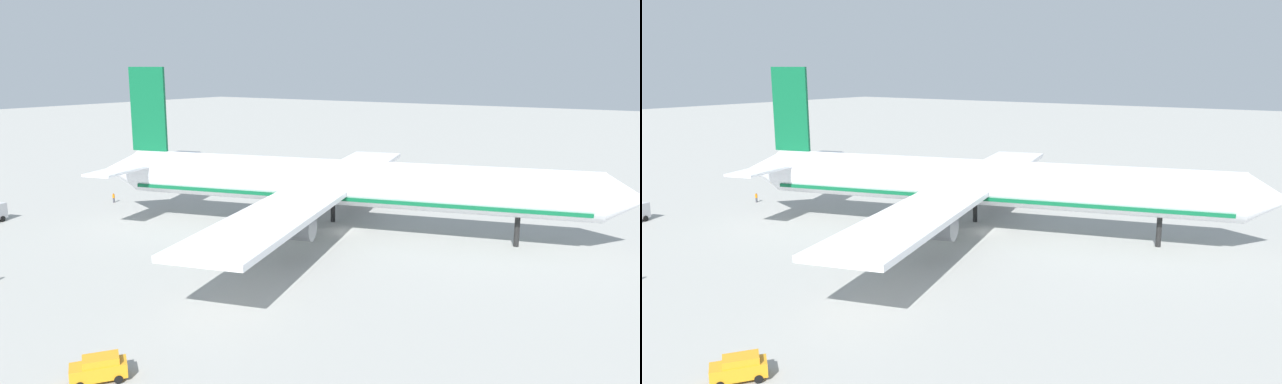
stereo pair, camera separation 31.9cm
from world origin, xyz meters
The scene contains 6 objects.
ground_plane centered at (0.00, 0.00, 0.00)m, with size 600.00×600.00×0.00m, color #9E9E99.
airliner centered at (-1.30, -0.38, 7.10)m, with size 77.73×72.74×23.36m.
service_van centered at (6.62, -46.66, 1.03)m, with size 3.89×4.43×1.97m.
baggage_cart_1 centered at (20.36, 39.84, 0.27)m, with size 3.30×2.22×0.40m.
ground_worker_3 centered at (-43.95, -5.72, 0.85)m, with size 0.51×0.51×1.68m.
traffic_cone_2 centered at (-29.67, 33.92, 0.28)m, with size 0.36×0.36×0.55m, color orange.
Camera 2 is at (44.10, -72.48, 23.25)m, focal length 34.17 mm.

